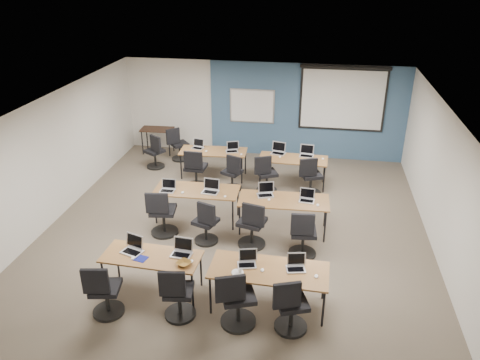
% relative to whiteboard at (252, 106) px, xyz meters
% --- Properties ---
extents(floor, '(8.00, 9.00, 0.02)m').
position_rel_whiteboard_xyz_m(floor, '(0.30, -4.43, -1.45)').
color(floor, '#6B6354').
rests_on(floor, ground).
extents(ceiling, '(8.00, 9.00, 0.02)m').
position_rel_whiteboard_xyz_m(ceiling, '(0.30, -4.43, 1.25)').
color(ceiling, white).
rests_on(ceiling, ground).
extents(wall_back, '(8.00, 0.04, 2.70)m').
position_rel_whiteboard_xyz_m(wall_back, '(0.30, 0.07, -0.10)').
color(wall_back, beige).
rests_on(wall_back, ground).
extents(wall_front, '(8.00, 0.04, 2.70)m').
position_rel_whiteboard_xyz_m(wall_front, '(0.30, -8.93, -0.10)').
color(wall_front, beige).
rests_on(wall_front, ground).
extents(wall_left, '(0.04, 9.00, 2.70)m').
position_rel_whiteboard_xyz_m(wall_left, '(-3.70, -4.43, -0.10)').
color(wall_left, beige).
rests_on(wall_left, ground).
extents(wall_right, '(0.04, 9.00, 2.70)m').
position_rel_whiteboard_xyz_m(wall_right, '(4.30, -4.43, -0.10)').
color(wall_right, beige).
rests_on(wall_right, ground).
extents(blue_accent_panel, '(5.50, 0.04, 2.70)m').
position_rel_whiteboard_xyz_m(blue_accent_panel, '(1.55, 0.04, -0.10)').
color(blue_accent_panel, '#3D5977').
rests_on(blue_accent_panel, wall_back).
extents(whiteboard, '(1.28, 0.03, 0.98)m').
position_rel_whiteboard_xyz_m(whiteboard, '(0.00, 0.00, 0.00)').
color(whiteboard, silver).
rests_on(whiteboard, wall_back).
extents(projector_screen, '(2.40, 0.10, 1.82)m').
position_rel_whiteboard_xyz_m(projector_screen, '(2.50, -0.02, 0.44)').
color(projector_screen, black).
rests_on(projector_screen, wall_back).
extents(training_table_front_left, '(1.66, 0.69, 0.73)m').
position_rel_whiteboard_xyz_m(training_table_front_left, '(-0.73, -6.62, -0.77)').
color(training_table_front_left, '#A86B40').
rests_on(training_table_front_left, floor).
extents(training_table_front_right, '(1.91, 0.80, 0.73)m').
position_rel_whiteboard_xyz_m(training_table_front_right, '(1.25, -6.67, -0.76)').
color(training_table_front_right, olive).
rests_on(training_table_front_right, floor).
extents(training_table_mid_left, '(1.82, 0.76, 0.73)m').
position_rel_whiteboard_xyz_m(training_table_mid_left, '(-0.61, -4.07, -0.76)').
color(training_table_mid_left, brown).
rests_on(training_table_mid_left, floor).
extents(training_table_mid_right, '(1.86, 0.78, 0.73)m').
position_rel_whiteboard_xyz_m(training_table_mid_right, '(1.29, -4.22, -0.76)').
color(training_table_mid_right, brown).
rests_on(training_table_mid_right, floor).
extents(training_table_back_left, '(1.72, 0.72, 0.73)m').
position_rel_whiteboard_xyz_m(training_table_back_left, '(-0.75, -1.78, -0.77)').
color(training_table_back_left, '#966333').
rests_on(training_table_back_left, floor).
extents(training_table_back_right, '(1.70, 0.71, 0.73)m').
position_rel_whiteboard_xyz_m(training_table_back_right, '(1.33, -1.95, -0.77)').
color(training_table_back_right, olive).
rests_on(training_table_back_right, floor).
extents(laptop_0, '(0.35, 0.29, 0.26)m').
position_rel_whiteboard_xyz_m(laptop_0, '(-1.09, -6.53, -0.66)').
color(laptop_0, silver).
rests_on(laptop_0, training_table_front_left).
extents(mouse_0, '(0.07, 0.11, 0.03)m').
position_rel_whiteboard_xyz_m(mouse_0, '(-1.00, -6.75, -0.71)').
color(mouse_0, white).
rests_on(mouse_0, training_table_front_left).
extents(task_chair_0, '(0.51, 0.51, 0.99)m').
position_rel_whiteboard_xyz_m(task_chair_0, '(-1.30, -7.32, -1.04)').
color(task_chair_0, black).
rests_on(task_chair_0, floor).
extents(laptop_1, '(0.34, 0.29, 0.26)m').
position_rel_whiteboard_xyz_m(laptop_1, '(-0.24, -6.47, -0.66)').
color(laptop_1, '#ADADAD').
rests_on(laptop_1, training_table_front_left).
extents(mouse_1, '(0.07, 0.10, 0.03)m').
position_rel_whiteboard_xyz_m(mouse_1, '(-0.02, -6.68, -0.71)').
color(mouse_1, white).
rests_on(mouse_1, training_table_front_left).
extents(task_chair_1, '(0.51, 0.51, 0.99)m').
position_rel_whiteboard_xyz_m(task_chair_1, '(-0.13, -7.19, -1.04)').
color(task_chair_1, black).
rests_on(task_chair_1, floor).
extents(laptop_2, '(0.30, 0.26, 0.23)m').
position_rel_whiteboard_xyz_m(laptop_2, '(0.89, -6.58, -0.66)').
color(laptop_2, silver).
rests_on(laptop_2, training_table_front_right).
extents(mouse_2, '(0.08, 0.11, 0.03)m').
position_rel_whiteboard_xyz_m(mouse_2, '(1.15, -6.72, -0.71)').
color(mouse_2, white).
rests_on(mouse_2, training_table_front_right).
extents(task_chair_2, '(0.59, 0.57, 1.04)m').
position_rel_whiteboard_xyz_m(task_chair_2, '(0.82, -7.20, -1.02)').
color(task_chair_2, black).
rests_on(task_chair_2, floor).
extents(laptop_3, '(0.30, 0.26, 0.23)m').
position_rel_whiteboard_xyz_m(laptop_3, '(1.68, -6.56, -0.66)').
color(laptop_3, '#AEADBB').
rests_on(laptop_3, training_table_front_right).
extents(mouse_3, '(0.08, 0.11, 0.04)m').
position_rel_whiteboard_xyz_m(mouse_3, '(2.01, -6.74, -0.71)').
color(mouse_3, white).
rests_on(mouse_3, training_table_front_right).
extents(task_chair_3, '(0.54, 0.52, 1.00)m').
position_rel_whiteboard_xyz_m(task_chair_3, '(1.64, -7.18, -1.04)').
color(task_chair_3, black).
rests_on(task_chair_3, floor).
extents(laptop_4, '(0.31, 0.26, 0.24)m').
position_rel_whiteboard_xyz_m(laptop_4, '(-1.21, -4.21, -0.66)').
color(laptop_4, silver).
rests_on(laptop_4, training_table_mid_left).
extents(mouse_4, '(0.09, 0.11, 0.04)m').
position_rel_whiteboard_xyz_m(mouse_4, '(-0.86, -4.27, -0.71)').
color(mouse_4, white).
rests_on(mouse_4, training_table_mid_left).
extents(task_chair_4, '(0.57, 0.57, 1.05)m').
position_rel_whiteboard_xyz_m(task_chair_4, '(-1.16, -4.81, -1.02)').
color(task_chair_4, black).
rests_on(task_chair_4, floor).
extents(laptop_5, '(0.35, 0.29, 0.26)m').
position_rel_whiteboard_xyz_m(laptop_5, '(-0.29, -4.10, -0.66)').
color(laptop_5, '#B8B8B8').
rests_on(laptop_5, training_table_mid_left).
extents(mouse_5, '(0.08, 0.10, 0.03)m').
position_rel_whiteboard_xyz_m(mouse_5, '(0.06, -4.30, -0.71)').
color(mouse_5, white).
rests_on(mouse_5, training_table_mid_left).
extents(task_chair_5, '(0.51, 0.49, 0.97)m').
position_rel_whiteboard_xyz_m(task_chair_5, '(-0.20, -4.97, -1.05)').
color(task_chair_5, black).
rests_on(task_chair_5, floor).
extents(laptop_6, '(0.34, 0.29, 0.26)m').
position_rel_whiteboard_xyz_m(laptop_6, '(0.89, -4.06, -0.66)').
color(laptop_6, '#B7B7B7').
rests_on(laptop_6, training_table_mid_right).
extents(mouse_6, '(0.08, 0.11, 0.03)m').
position_rel_whiteboard_xyz_m(mouse_6, '(0.99, -4.29, -0.71)').
color(mouse_6, white).
rests_on(mouse_6, training_table_mid_right).
extents(task_chair_6, '(0.56, 0.56, 1.03)m').
position_rel_whiteboard_xyz_m(task_chair_6, '(0.73, -4.94, -1.02)').
color(task_chair_6, black).
rests_on(task_chair_6, floor).
extents(laptop_7, '(0.31, 0.26, 0.24)m').
position_rel_whiteboard_xyz_m(laptop_7, '(1.76, -4.17, -0.66)').
color(laptop_7, '#B2B3BE').
rests_on(laptop_7, training_table_mid_right).
extents(mouse_7, '(0.08, 0.11, 0.04)m').
position_rel_whiteboard_xyz_m(mouse_7, '(1.98, -4.36, -0.71)').
color(mouse_7, white).
rests_on(mouse_7, training_table_mid_right).
extents(task_chair_7, '(0.54, 0.54, 1.02)m').
position_rel_whiteboard_xyz_m(task_chair_7, '(1.74, -5.12, -1.03)').
color(task_chair_7, black).
rests_on(task_chair_7, floor).
extents(laptop_8, '(0.30, 0.26, 0.23)m').
position_rel_whiteboard_xyz_m(laptop_8, '(-1.19, -1.65, -0.66)').
color(laptop_8, '#B7B7B7').
rests_on(laptop_8, training_table_back_left).
extents(mouse_8, '(0.07, 0.11, 0.04)m').
position_rel_whiteboard_xyz_m(mouse_8, '(-0.92, -1.87, -0.71)').
color(mouse_8, white).
rests_on(mouse_8, training_table_back_left).
extents(task_chair_8, '(0.57, 0.57, 1.05)m').
position_rel_whiteboard_xyz_m(task_chair_8, '(-1.05, -2.53, -1.01)').
color(task_chair_8, black).
rests_on(task_chair_8, floor).
extents(laptop_9, '(0.31, 0.27, 0.24)m').
position_rel_whiteboard_xyz_m(laptop_9, '(-0.26, -1.72, -0.66)').
color(laptop_9, '#A5A5AC').
rests_on(laptop_9, training_table_back_left).
extents(mouse_9, '(0.08, 0.11, 0.03)m').
position_rel_whiteboard_xyz_m(mouse_9, '(0.01, -1.93, -0.71)').
color(mouse_9, white).
rests_on(mouse_9, training_table_back_left).
extents(task_chair_9, '(0.51, 0.48, 0.96)m').
position_rel_whiteboard_xyz_m(task_chair_9, '(-0.11, -2.49, -1.05)').
color(task_chair_9, black).
rests_on(task_chair_9, floor).
extents(laptop_10, '(0.36, 0.30, 0.27)m').
position_rel_whiteboard_xyz_m(laptop_10, '(0.93, -1.65, -0.65)').
color(laptop_10, '#B2B2BD').
rests_on(laptop_10, training_table_back_right).
extents(mouse_10, '(0.06, 0.09, 0.03)m').
position_rel_whiteboard_xyz_m(mouse_10, '(1.00, -1.93, -0.71)').
color(mouse_10, white).
rests_on(mouse_10, training_table_back_right).
extents(task_chair_10, '(0.55, 0.51, 0.99)m').
position_rel_whiteboard_xyz_m(task_chair_10, '(0.71, -2.47, -1.04)').
color(task_chair_10, black).
rests_on(task_chair_10, floor).
extents(laptop_11, '(0.35, 0.30, 0.26)m').
position_rel_whiteboard_xyz_m(laptop_11, '(1.65, -1.71, -0.65)').
color(laptop_11, silver).
rests_on(laptop_11, training_table_back_right).
extents(mouse_11, '(0.09, 0.11, 0.04)m').
position_rel_whiteboard_xyz_m(mouse_11, '(2.06, -1.88, -0.71)').
color(mouse_11, white).
rests_on(mouse_11, training_table_back_right).
extents(task_chair_11, '(0.56, 0.53, 1.01)m').
position_rel_whiteboard_xyz_m(task_chair_11, '(1.79, -2.44, -1.03)').
color(task_chair_11, black).
rests_on(task_chair_11, floor).
extents(blue_mousepad, '(0.26, 0.23, 0.01)m').
position_rel_whiteboard_xyz_m(blue_mousepad, '(-0.88, -6.73, -0.72)').
color(blue_mousepad, navy).
rests_on(blue_mousepad, training_table_front_left).
extents(snack_bowl, '(0.30, 0.30, 0.06)m').
position_rel_whiteboard_xyz_m(snack_bowl, '(-0.12, -6.78, -0.69)').
color(snack_bowl, brown).
rests_on(snack_bowl, training_table_front_left).
extents(snack_plate, '(0.20, 0.20, 0.01)m').
position_rel_whiteboard_xyz_m(snack_plate, '(0.77, -6.84, -0.71)').
color(snack_plate, white).
rests_on(snack_plate, training_table_front_right).
extents(coffee_cup, '(0.06, 0.06, 0.05)m').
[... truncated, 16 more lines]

